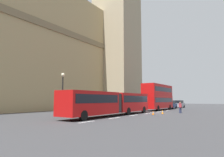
% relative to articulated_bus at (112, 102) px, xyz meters
% --- Properties ---
extents(ground_plane, '(160.00, 160.00, 0.00)m').
position_rel_articulated_bus_xyz_m(ground_plane, '(7.58, -1.99, -1.75)').
color(ground_plane, '#333335').
extents(lane_centre_marking, '(25.20, 0.16, 0.01)m').
position_rel_articulated_bus_xyz_m(lane_centre_marking, '(4.23, -1.99, -1.74)').
color(lane_centre_marking, silver).
rests_on(lane_centre_marking, ground_plane).
extents(articulated_bus, '(16.64, 2.54, 2.90)m').
position_rel_articulated_bus_xyz_m(articulated_bus, '(0.00, 0.00, 0.00)').
color(articulated_bus, '#B20F0F').
rests_on(articulated_bus, ground_plane).
extents(double_decker_bus, '(10.47, 2.54, 4.90)m').
position_rel_articulated_bus_xyz_m(double_decker_bus, '(16.21, 0.00, 0.96)').
color(double_decker_bus, '#B20F0F').
rests_on(double_decker_bus, ground_plane).
extents(sedan_lead, '(4.40, 1.86, 1.85)m').
position_rel_articulated_bus_xyz_m(sedan_lead, '(24.29, 0.12, -0.83)').
color(sedan_lead, navy).
rests_on(sedan_lead, ground_plane).
extents(sedan_trailing, '(4.40, 1.86, 1.85)m').
position_rel_articulated_bus_xyz_m(sedan_trailing, '(30.45, -0.17, -0.83)').
color(sedan_trailing, gray).
rests_on(sedan_trailing, ground_plane).
extents(traffic_cone_west, '(0.36, 0.36, 0.58)m').
position_rel_articulated_bus_xyz_m(traffic_cone_west, '(3.93, -3.84, -1.46)').
color(traffic_cone_west, black).
rests_on(traffic_cone_west, ground_plane).
extents(traffic_cone_middle, '(0.36, 0.36, 0.58)m').
position_rel_articulated_bus_xyz_m(traffic_cone_middle, '(6.25, -4.31, -1.46)').
color(traffic_cone_middle, black).
rests_on(traffic_cone_middle, ground_plane).
extents(street_lamp, '(0.44, 0.44, 5.27)m').
position_rel_articulated_bus_xyz_m(street_lamp, '(-4.24, 4.51, 1.31)').
color(street_lamp, black).
rests_on(street_lamp, ground_plane).
extents(pedestrian_near_cones, '(0.46, 0.45, 1.69)m').
position_rel_articulated_bus_xyz_m(pedestrian_near_cones, '(9.59, -5.88, -0.83)').
color(pedestrian_near_cones, '#262D4C').
rests_on(pedestrian_near_cones, ground_plane).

